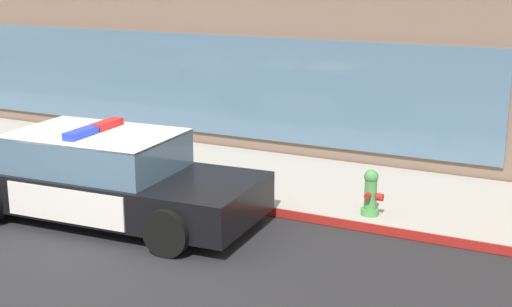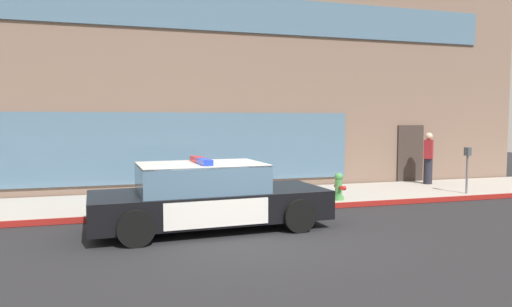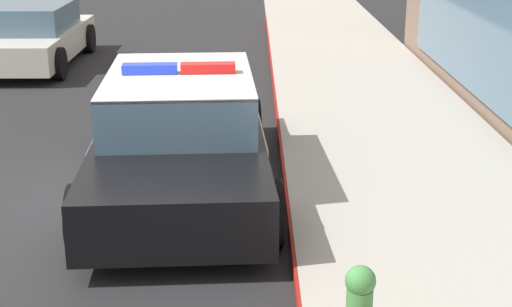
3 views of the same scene
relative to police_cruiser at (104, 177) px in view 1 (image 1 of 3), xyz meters
name	(u,v)px [view 1 (image 1 of 3)]	position (x,y,z in m)	size (l,w,h in m)	color
ground	(115,247)	(0.86, -0.91, -0.68)	(48.00, 48.00, 0.00)	#262628
sidewalk	(238,175)	(0.86, 2.81, -0.60)	(48.00, 3.12, 0.15)	#B2ADA3
curb_red_paint	(194,199)	(0.86, 1.24, -0.60)	(28.80, 0.04, 0.14)	maroon
police_cruiser	(104,177)	(0.00, 0.00, 0.00)	(4.97, 2.33, 1.49)	black
fire_hydrant	(371,193)	(3.82, 1.61, -0.18)	(0.34, 0.39, 0.73)	#4C994C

